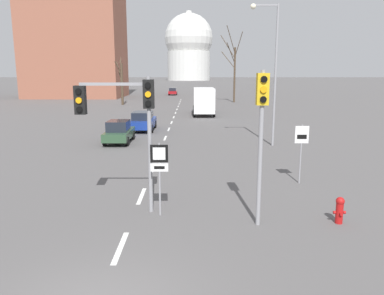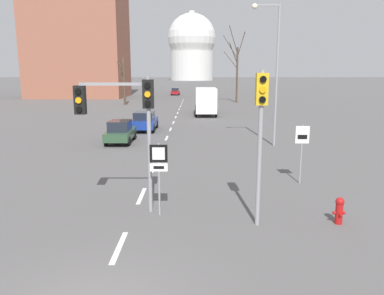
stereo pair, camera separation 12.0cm
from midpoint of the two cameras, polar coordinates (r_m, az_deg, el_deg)
name	(u,v)px [view 1 (the left image)]	position (r m, az deg, el deg)	size (l,w,h in m)	color
lane_stripe_0	(120,247)	(11.13, -11.22, -14.71)	(0.16, 2.00, 0.01)	silver
lane_stripe_1	(141,196)	(15.24, -7.98, -7.31)	(0.16, 2.00, 0.01)	silver
lane_stripe_2	(153,168)	(19.53, -6.20, -3.10)	(0.16, 2.00, 0.01)	silver
lane_stripe_3	(160,150)	(23.89, -5.07, -0.41)	(0.16, 2.00, 0.01)	silver
lane_stripe_4	(165,138)	(28.30, -4.29, 1.45)	(0.16, 2.00, 0.01)	silver
lane_stripe_5	(168,129)	(32.73, -3.72, 2.80)	(0.16, 2.00, 0.01)	silver
lane_stripe_6	(171,122)	(37.18, -3.28, 3.83)	(0.16, 2.00, 0.01)	silver
lane_stripe_7	(173,117)	(41.64, -2.94, 4.64)	(0.16, 2.00, 0.01)	silver
lane_stripe_8	(175,113)	(46.10, -2.66, 5.29)	(0.16, 2.00, 0.01)	silver
lane_stripe_9	(177,109)	(50.58, -2.43, 5.83)	(0.16, 2.00, 0.01)	silver
lane_stripe_10	(178,106)	(55.05, -2.24, 6.28)	(0.16, 2.00, 0.01)	silver
lane_stripe_11	(179,104)	(59.54, -2.08, 6.66)	(0.16, 2.00, 0.01)	silver
lane_stripe_12	(180,102)	(64.02, -1.94, 6.99)	(0.16, 2.00, 0.01)	silver
lane_stripe_13	(180,100)	(68.50, -1.82, 7.28)	(0.16, 2.00, 0.01)	silver
traffic_signal_centre_tall	(124,111)	(12.88, -10.55, 5.56)	(2.66, 0.34, 4.73)	gray
traffic_signal_near_right	(261,119)	(11.71, 10.20, 4.28)	(0.36, 0.34, 4.94)	gray
route_sign_post	(159,167)	(12.69, -5.32, -2.93)	(0.60, 0.08, 2.54)	gray
speed_limit_sign	(301,144)	(17.04, 16.07, 0.52)	(0.60, 0.08, 2.63)	gray
fire_hydrant	(339,209)	(13.23, 21.27, -8.74)	(0.40, 0.34, 0.89)	#B21414
street_lamp_right	(271,62)	(25.44, 11.82, 12.57)	(1.85, 0.36, 9.14)	gray
sedan_near_left	(143,121)	(32.21, -7.65, 4.03)	(1.96, 4.53, 1.60)	navy
sedan_near_right	(172,91)	(83.27, -3.05, 8.53)	(1.85, 4.07, 1.59)	maroon
sedan_mid_centre	(119,132)	(26.72, -11.25, 2.38)	(1.72, 3.96, 1.58)	#2D4C33
delivery_truck	(203,100)	(43.73, 1.65, 7.21)	(2.44, 7.20, 3.14)	#333842
bare_tree_left_near	(121,81)	(58.64, -10.80, 9.90)	(1.20, 3.12, 7.22)	#473828
bare_tree_right_near	(233,69)	(62.89, 6.27, 11.79)	(3.29, 4.17, 12.11)	#473828
capitol_dome	(188,47)	(243.30, -0.57, 15.05)	(29.93, 29.93, 42.27)	silver
apartment_block_left	(74,22)	(80.12, -17.57, 17.72)	(18.00, 14.00, 28.91)	#935642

